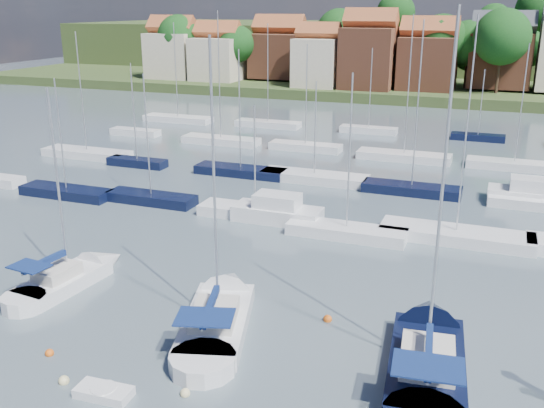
% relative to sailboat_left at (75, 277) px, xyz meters
% --- Properties ---
extents(ground, '(260.00, 260.00, 0.00)m').
position_rel_sailboat_left_xyz_m(ground, '(13.09, 34.84, -0.37)').
color(ground, '#3F4B55').
rests_on(ground, ground).
extents(sailboat_left, '(3.41, 9.62, 12.91)m').
position_rel_sailboat_left_xyz_m(sailboat_left, '(0.00, 0.00, 0.00)').
color(sailboat_left, silver).
rests_on(sailboat_left, ground).
extents(sailboat_centre, '(6.39, 12.40, 16.27)m').
position_rel_sailboat_left_xyz_m(sailboat_centre, '(10.26, -0.67, -0.01)').
color(sailboat_centre, silver).
rests_on(sailboat_centre, ground).
extents(sailboat_navy, '(4.66, 13.09, 17.69)m').
position_rel_sailboat_left_xyz_m(sailboat_navy, '(21.31, -0.58, -0.02)').
color(sailboat_navy, black).
rests_on(sailboat_navy, ground).
extents(tender, '(2.53, 1.27, 0.54)m').
position_rel_sailboat_left_xyz_m(tender, '(8.59, -9.03, -0.16)').
color(tender, silver).
rests_on(tender, ground).
extents(buoy_b, '(0.49, 0.49, 0.49)m').
position_rel_sailboat_left_xyz_m(buoy_b, '(6.30, -8.84, -0.37)').
color(buoy_b, beige).
rests_on(buoy_b, ground).
extents(buoy_c, '(0.43, 0.43, 0.43)m').
position_rel_sailboat_left_xyz_m(buoy_c, '(4.13, -7.21, -0.37)').
color(buoy_c, '#D85914').
rests_on(buoy_c, ground).
extents(buoy_d, '(0.44, 0.44, 0.44)m').
position_rel_sailboat_left_xyz_m(buoy_d, '(11.86, -7.71, -0.37)').
color(buoy_d, beige).
rests_on(buoy_d, ground).
extents(buoy_e, '(0.47, 0.47, 0.47)m').
position_rel_sailboat_left_xyz_m(buoy_e, '(15.87, 0.86, -0.37)').
color(buoy_e, '#D85914').
rests_on(buoy_e, ground).
extents(marina_field, '(79.62, 41.41, 15.93)m').
position_rel_sailboat_left_xyz_m(marina_field, '(15.00, 29.99, 0.07)').
color(marina_field, silver).
rests_on(marina_field, ground).
extents(far_shore_town, '(212.46, 90.00, 22.27)m').
position_rel_sailboat_left_xyz_m(far_shore_town, '(15.32, 127.51, 4.24)').
color(far_shore_town, '#3B4723').
rests_on(far_shore_town, ground).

